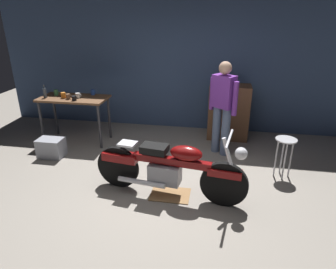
{
  "coord_description": "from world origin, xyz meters",
  "views": [
    {
      "loc": [
        0.81,
        -3.59,
        2.46
      ],
      "look_at": [
        0.05,
        0.7,
        0.65
      ],
      "focal_mm": 32.24,
      "sensor_mm": 36.0,
      "label": 1
    }
  ],
  "objects": [
    {
      "name": "storage_bin",
      "position": [
        -2.1,
        0.87,
        0.17
      ],
      "size": [
        0.44,
        0.32,
        0.34
      ],
      "primitive_type": "cube",
      "color": "gray",
      "rests_on": "ground_plane"
    },
    {
      "name": "mug_black_matte",
      "position": [
        -1.84,
        1.42,
        0.94
      ],
      "size": [
        0.11,
        0.08,
        0.09
      ],
      "color": "black",
      "rests_on": "workbench"
    },
    {
      "name": "mug_blue_enamel",
      "position": [
        -1.66,
        1.86,
        0.95
      ],
      "size": [
        0.11,
        0.08,
        0.11
      ],
      "color": "#2D51AD",
      "rests_on": "workbench"
    },
    {
      "name": "ground_plane",
      "position": [
        0.0,
        0.0,
        0.0
      ],
      "size": [
        12.0,
        12.0,
        0.0
      ],
      "primitive_type": "plane",
      "color": "gray"
    },
    {
      "name": "mug_green_speckled",
      "position": [
        -2.35,
        1.7,
        0.96
      ],
      "size": [
        0.11,
        0.07,
        0.11
      ],
      "color": "#3D7F4C",
      "rests_on": "workbench"
    },
    {
      "name": "motorcycle",
      "position": [
        0.19,
        0.02,
        0.45
      ],
      "size": [
        2.18,
        0.64,
        1.0
      ],
      "rotation": [
        0.0,
        0.0,
        -0.14
      ],
      "color": "black",
      "rests_on": "ground_plane"
    },
    {
      "name": "wooden_dresser",
      "position": [
        1.01,
        2.3,
        0.55
      ],
      "size": [
        0.8,
        0.47,
        1.1
      ],
      "color": "brown",
      "rests_on": "ground_plane"
    },
    {
      "name": "drip_tray",
      "position": [
        0.2,
        0.02,
        0.01
      ],
      "size": [
        0.56,
        0.4,
        0.01
      ],
      "primitive_type": "cube",
      "color": "olive",
      "rests_on": "ground_plane"
    },
    {
      "name": "mug_brown_stoneware",
      "position": [
        -2.0,
        1.51,
        0.95
      ],
      "size": [
        0.11,
        0.08,
        0.1
      ],
      "color": "brown",
      "rests_on": "workbench"
    },
    {
      "name": "workbench",
      "position": [
        -1.95,
        1.62,
        0.79
      ],
      "size": [
        1.3,
        0.64,
        0.9
      ],
      "color": "brown",
      "rests_on": "ground_plane"
    },
    {
      "name": "back_wall",
      "position": [
        0.0,
        2.8,
        1.55
      ],
      "size": [
        8.0,
        0.12,
        3.1
      ],
      "primitive_type": "cube",
      "color": "#384C70",
      "rests_on": "ground_plane"
    },
    {
      "name": "mug_white_ceramic",
      "position": [
        -1.85,
        1.61,
        0.95
      ],
      "size": [
        0.12,
        0.08,
        0.09
      ],
      "color": "white",
      "rests_on": "workbench"
    },
    {
      "name": "bottle",
      "position": [
        -2.47,
        1.51,
        1.0
      ],
      "size": [
        0.06,
        0.06,
        0.24
      ],
      "color": "#3F4C59",
      "rests_on": "workbench"
    },
    {
      "name": "person_standing",
      "position": [
        0.87,
        1.55,
        0.93
      ],
      "size": [
        0.48,
        0.4,
        1.67
      ],
      "rotation": [
        0.0,
        0.0,
        2.52
      ],
      "color": "slate",
      "rests_on": "ground_plane"
    },
    {
      "name": "mug_orange_travel",
      "position": [
        -2.12,
        1.55,
        0.95
      ],
      "size": [
        0.12,
        0.08,
        0.11
      ],
      "color": "orange",
      "rests_on": "workbench"
    },
    {
      "name": "shop_stool",
      "position": [
        1.85,
        0.86,
        0.5
      ],
      "size": [
        0.32,
        0.32,
        0.64
      ],
      "color": "#B2B2B7",
      "rests_on": "ground_plane"
    }
  ]
}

